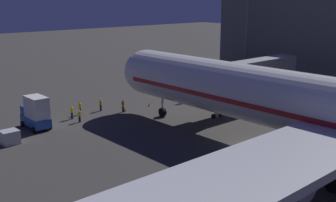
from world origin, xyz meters
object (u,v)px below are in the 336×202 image
at_px(ground_crew_under_port_wing, 79,115).
at_px(cargo_truck_aft, 36,112).
at_px(ground_crew_marshaller_fwd, 101,104).
at_px(traffic_cone_nose_starboard, 125,109).
at_px(traffic_cone_nose_port, 149,104).
at_px(ground_crew_by_tug, 80,107).
at_px(apron_floodlight_mast, 247,30).
at_px(ground_crew_by_belt_loader, 72,112).
at_px(baggage_container_near_belt, 10,137).
at_px(jet_bridge, 244,71).
at_px(ground_crew_near_nose_gear, 123,105).

bearing_deg(ground_crew_under_port_wing, cargo_truck_aft, -13.54).
xyz_separation_m(ground_crew_marshaller_fwd, traffic_cone_nose_starboard, (-2.39, 2.51, -0.72)).
relative_size(ground_crew_marshaller_fwd, traffic_cone_nose_port, 3.27).
height_order(cargo_truck_aft, ground_crew_by_tug, cargo_truck_aft).
relative_size(apron_floodlight_mast, traffic_cone_nose_starboard, 30.45).
height_order(ground_crew_by_belt_loader, traffic_cone_nose_port, ground_crew_by_belt_loader).
distance_m(cargo_truck_aft, ground_crew_under_port_wing, 5.51).
bearing_deg(baggage_container_near_belt, ground_crew_by_belt_loader, -157.82).
relative_size(baggage_container_near_belt, ground_crew_by_belt_loader, 1.03).
distance_m(ground_crew_by_tug, traffic_cone_nose_starboard, 6.25).
bearing_deg(apron_floodlight_mast, traffic_cone_nose_starboard, 1.55).
xyz_separation_m(ground_crew_marshaller_fwd, traffic_cone_nose_port, (-6.79, 2.51, -0.72)).
bearing_deg(traffic_cone_nose_starboard, apron_floodlight_mast, -178.45).
xyz_separation_m(ground_crew_by_belt_loader, ground_crew_marshaller_fwd, (-5.08, -0.95, -0.01)).
xyz_separation_m(jet_bridge, cargo_truck_aft, (25.40, -11.57, -3.66)).
bearing_deg(ground_crew_under_port_wing, traffic_cone_nose_port, -178.35).
bearing_deg(jet_bridge, ground_crew_near_nose_gear, -38.59).
xyz_separation_m(jet_bridge, apron_floodlight_mast, (-14.97, -11.40, 4.13)).
distance_m(baggage_container_near_belt, ground_crew_under_port_wing, 10.10).
bearing_deg(baggage_container_near_belt, apron_floodlight_mast, -175.94).
xyz_separation_m(apron_floodlight_mast, traffic_cone_nose_starboard, (27.70, 0.75, -9.52)).
bearing_deg(ground_crew_under_port_wing, ground_crew_near_nose_gear, -178.33).
relative_size(jet_bridge, ground_crew_under_port_wing, 11.48).
bearing_deg(ground_crew_by_tug, traffic_cone_nose_starboard, 153.89).
xyz_separation_m(ground_crew_marshaller_fwd, ground_crew_under_port_wing, (5.03, 2.85, -0.07)).
height_order(ground_crew_near_nose_gear, traffic_cone_nose_starboard, ground_crew_near_nose_gear).
height_order(ground_crew_near_nose_gear, ground_crew_by_tug, ground_crew_by_tug).
bearing_deg(baggage_container_near_belt, traffic_cone_nose_port, -173.58).
relative_size(ground_crew_near_nose_gear, traffic_cone_nose_port, 3.14).
bearing_deg(traffic_cone_nose_starboard, traffic_cone_nose_port, 180.00).
bearing_deg(ground_crew_under_port_wing, baggage_container_near_belt, 12.01).
bearing_deg(cargo_truck_aft, jet_bridge, 155.52).
bearing_deg(traffic_cone_nose_starboard, cargo_truck_aft, -4.16).
distance_m(jet_bridge, cargo_truck_aft, 28.15).
distance_m(traffic_cone_nose_port, traffic_cone_nose_starboard, 4.40).
distance_m(baggage_container_near_belt, ground_crew_by_tug, 12.83).
relative_size(ground_crew_marshaller_fwd, ground_crew_under_port_wing, 1.07).
bearing_deg(traffic_cone_nose_port, ground_crew_by_tug, -15.32).
bearing_deg(ground_crew_by_belt_loader, jet_bridge, 148.85).
height_order(ground_crew_near_nose_gear, ground_crew_marshaller_fwd, ground_crew_marshaller_fwd).
height_order(apron_floodlight_mast, cargo_truck_aft, apron_floodlight_mast).
bearing_deg(ground_crew_near_nose_gear, jet_bridge, 141.41).
distance_m(ground_crew_near_nose_gear, ground_crew_under_port_wing, 6.99).
bearing_deg(ground_crew_near_nose_gear, ground_crew_by_belt_loader, -13.62).
xyz_separation_m(ground_crew_under_port_wing, traffic_cone_nose_port, (-11.83, -0.34, -0.65)).
distance_m(ground_crew_by_belt_loader, ground_crew_by_tug, 2.23).
height_order(jet_bridge, cargo_truck_aft, jet_bridge).
relative_size(baggage_container_near_belt, traffic_cone_nose_starboard, 3.39).
xyz_separation_m(baggage_container_near_belt, traffic_cone_nose_port, (-21.71, -2.44, -0.48)).
bearing_deg(ground_crew_near_nose_gear, traffic_cone_nose_port, -178.37).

